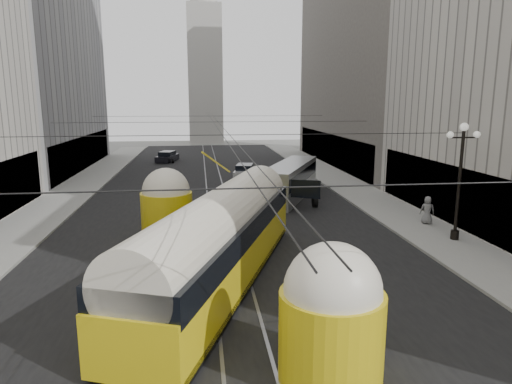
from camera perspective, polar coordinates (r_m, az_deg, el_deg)
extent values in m
cube|color=black|center=(37.97, -4.99, -0.33)|extent=(20.00, 85.00, 0.02)
cube|color=gray|center=(42.74, -21.47, 0.34)|extent=(4.00, 72.00, 0.15)
cube|color=gray|center=(43.44, 10.85, 1.10)|extent=(4.00, 72.00, 0.15)
cube|color=gray|center=(37.95, -6.12, -0.35)|extent=(0.12, 85.00, 0.04)
cube|color=gray|center=(38.00, -3.86, -0.30)|extent=(0.12, 85.00, 0.04)
cube|color=#999999|center=(56.26, -27.68, 16.59)|extent=(12.00, 28.00, 28.00)
cube|color=black|center=(54.49, -20.64, 4.67)|extent=(0.10, 25.20, 3.60)
cube|color=black|center=(31.27, 22.42, 0.05)|extent=(0.10, 18.00, 3.60)
cube|color=#514C47|center=(57.40, 15.69, 19.32)|extent=(12.00, 32.00, 32.00)
cube|color=black|center=(55.14, 9.16, 5.33)|extent=(0.10, 28.80, 3.60)
cube|color=#B2AFA8|center=(84.78, -6.37, 14.24)|extent=(6.00, 6.00, 24.00)
cylinder|color=black|center=(26.95, 24.04, 0.71)|extent=(0.18, 0.18, 6.00)
cylinder|color=black|center=(27.54, 23.58, -4.92)|extent=(0.44, 0.44, 0.50)
cylinder|color=black|center=(26.63, 24.49, 6.21)|extent=(1.60, 0.08, 0.08)
sphere|color=white|center=(26.60, 24.59, 7.39)|extent=(0.44, 0.44, 0.44)
sphere|color=white|center=(26.24, 23.11, 6.59)|extent=(0.36, 0.36, 0.36)
sphere|color=white|center=(27.02, 25.88, 6.48)|extent=(0.36, 0.36, 0.36)
cylinder|color=black|center=(8.92, 1.18, 0.52)|extent=(25.00, 0.03, 0.03)
cylinder|color=black|center=(22.76, -3.88, 7.13)|extent=(25.00, 0.03, 0.03)
cylinder|color=black|center=(36.73, -5.12, 8.72)|extent=(25.00, 0.03, 0.03)
cylinder|color=black|center=(50.71, -5.69, 9.43)|extent=(25.00, 0.03, 0.03)
cylinder|color=black|center=(40.73, -5.32, 8.69)|extent=(0.03, 72.00, 0.03)
cylinder|color=black|center=(40.74, -4.75, 8.70)|extent=(0.03, 72.00, 0.03)
cube|color=gold|center=(19.57, -4.46, -8.08)|extent=(8.22, 15.67, 1.90)
cube|color=black|center=(19.88, -4.42, -10.51)|extent=(8.05, 15.23, 0.34)
cube|color=black|center=(19.19, -4.52, -4.61)|extent=(8.16, 15.45, 0.95)
cylinder|color=silver|center=(19.10, -4.54, -3.65)|extent=(7.82, 15.33, 2.57)
cylinder|color=gold|center=(13.36, 9.35, -17.37)|extent=(2.91, 2.91, 2.57)
sphere|color=silver|center=(12.77, 9.54, -12.09)|extent=(2.68, 2.68, 2.68)
cylinder|color=gold|center=(26.52, -11.07, -2.78)|extent=(2.91, 2.91, 2.57)
sphere|color=silver|center=(26.23, -11.18, 0.06)|extent=(2.68, 2.68, 2.68)
sphere|color=#FFF2BF|center=(12.76, 12.60, -20.74)|extent=(0.36, 0.36, 0.36)
cube|color=#939698|center=(36.62, 4.30, 1.47)|extent=(6.49, 10.78, 2.70)
cube|color=black|center=(36.54, 4.31, 2.17)|extent=(6.35, 10.44, 0.99)
cube|color=black|center=(31.42, 6.22, 0.37)|extent=(1.93, 0.94, 1.26)
cylinder|color=black|center=(33.10, 3.59, -1.25)|extent=(0.30, 0.90, 0.90)
cylinder|color=black|center=(33.59, 7.37, -1.14)|extent=(0.30, 0.90, 0.90)
cylinder|color=black|center=(40.10, 1.70, 0.99)|extent=(0.30, 0.90, 0.90)
cylinder|color=black|center=(40.50, 4.85, 1.06)|extent=(0.30, 0.90, 0.90)
cube|color=silver|center=(46.11, -1.44, 2.37)|extent=(2.66, 4.59, 0.76)
cube|color=black|center=(46.03, -1.44, 3.04)|extent=(2.03, 2.65, 0.72)
cylinder|color=black|center=(44.63, -2.27, 1.87)|extent=(0.22, 0.61, 0.61)
cylinder|color=black|center=(44.78, -0.24, 1.91)|extent=(0.22, 0.61, 0.61)
cylinder|color=black|center=(47.51, -2.57, 2.45)|extent=(0.22, 0.61, 0.61)
cylinder|color=black|center=(47.66, -0.65, 2.49)|extent=(0.22, 0.61, 0.61)
cube|color=black|center=(59.21, -11.03, 4.17)|extent=(2.87, 4.59, 0.76)
cube|color=black|center=(59.14, -11.05, 4.68)|extent=(2.14, 2.69, 0.72)
cylinder|color=black|center=(57.85, -11.90, 3.82)|extent=(0.22, 0.61, 0.61)
cylinder|color=black|center=(57.74, -10.34, 3.86)|extent=(0.22, 0.61, 0.61)
cylinder|color=black|center=(60.72, -11.68, 4.17)|extent=(0.22, 0.61, 0.61)
cylinder|color=black|center=(60.61, -10.19, 4.22)|extent=(0.22, 0.61, 0.61)
imported|color=slate|center=(30.13, 20.63, -2.13)|extent=(0.98, 0.79, 1.74)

